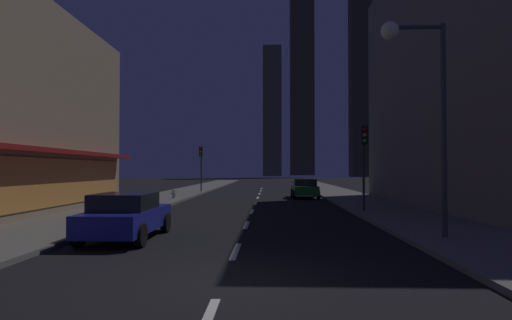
# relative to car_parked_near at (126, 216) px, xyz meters

# --- Properties ---
(ground_plane) EXTENTS (78.00, 136.00, 0.10)m
(ground_plane) POSITION_rel_car_parked_near_xyz_m (3.60, 27.00, -0.79)
(ground_plane) COLOR black
(sidewalk_right) EXTENTS (4.00, 76.00, 0.15)m
(sidewalk_right) POSITION_rel_car_parked_near_xyz_m (10.60, 27.00, -0.67)
(sidewalk_right) COLOR #605E59
(sidewalk_right) RESTS_ON ground
(sidewalk_left) EXTENTS (4.00, 76.00, 0.15)m
(sidewalk_left) POSITION_rel_car_parked_near_xyz_m (-3.40, 27.00, -0.67)
(sidewalk_left) COLOR #605E59
(sidewalk_left) RESTS_ON ground
(lane_marking_center) EXTENTS (0.16, 43.80, 0.01)m
(lane_marking_center) POSITION_rel_car_parked_near_xyz_m (3.60, 13.80, -0.73)
(lane_marking_center) COLOR silver
(lane_marking_center) RESTS_ON ground
(building_apartment_right) EXTENTS (11.00, 20.00, 15.37)m
(building_apartment_right) POSITION_rel_car_parked_near_xyz_m (18.10, 11.00, 6.94)
(building_apartment_right) COLOR slate
(building_apartment_right) RESTS_ON ground
(skyscraper_distant_tall) EXTENTS (6.01, 8.86, 42.24)m
(skyscraper_distant_tall) POSITION_rel_car_parked_near_xyz_m (5.36, 123.46, 20.38)
(skyscraper_distant_tall) COLOR brown
(skyscraper_distant_tall) RESTS_ON ground
(skyscraper_distant_mid) EXTENTS (8.76, 5.29, 69.23)m
(skyscraper_distant_mid) POSITION_rel_car_parked_near_xyz_m (16.52, 139.73, 33.87)
(skyscraper_distant_mid) COLOR #3D3A2E
(skyscraper_distant_mid) RESTS_ON ground
(skyscraper_distant_short) EXTENTS (5.89, 6.01, 79.72)m
(skyscraper_distant_short) POSITION_rel_car_parked_near_xyz_m (31.16, 108.82, 39.12)
(skyscraper_distant_short) COLOR #353328
(skyscraper_distant_short) RESTS_ON ground
(car_parked_near) EXTENTS (1.98, 4.24, 1.45)m
(car_parked_near) POSITION_rel_car_parked_near_xyz_m (0.00, 0.00, 0.00)
(car_parked_near) COLOR navy
(car_parked_near) RESTS_ON ground
(car_parked_far) EXTENTS (1.98, 4.24, 1.45)m
(car_parked_far) POSITION_rel_car_parked_near_xyz_m (7.20, 18.95, 0.00)
(car_parked_far) COLOR #1E722D
(car_parked_far) RESTS_ON ground
(fire_hydrant_far_left) EXTENTS (0.42, 0.30, 0.65)m
(fire_hydrant_far_left) POSITION_rel_car_parked_near_xyz_m (-2.30, 16.29, -0.29)
(fire_hydrant_far_left) COLOR #B2B2B2
(fire_hydrant_far_left) RESTS_ON sidewalk_left
(traffic_light_near_right) EXTENTS (0.32, 0.48, 4.20)m
(traffic_light_near_right) POSITION_rel_car_parked_near_xyz_m (9.10, 7.33, 2.45)
(traffic_light_near_right) COLOR #2D2D2D
(traffic_light_near_right) RESTS_ON sidewalk_right
(traffic_light_far_left) EXTENTS (0.32, 0.48, 4.20)m
(traffic_light_far_left) POSITION_rel_car_parked_near_xyz_m (-1.90, 25.50, 2.45)
(traffic_light_far_left) COLOR #2D2D2D
(traffic_light_far_left) RESTS_ON sidewalk_left
(street_lamp_right) EXTENTS (1.96, 0.56, 6.58)m
(street_lamp_right) POSITION_rel_car_parked_near_xyz_m (8.98, -0.18, 4.33)
(street_lamp_right) COLOR #38383D
(street_lamp_right) RESTS_ON sidewalk_right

